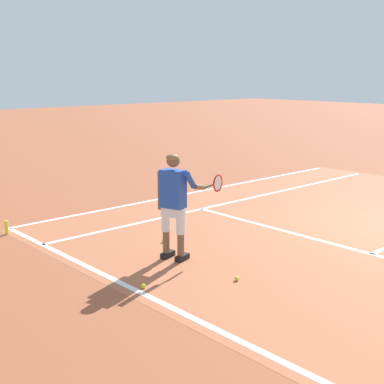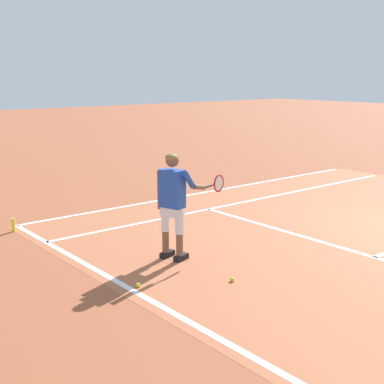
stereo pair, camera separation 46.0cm
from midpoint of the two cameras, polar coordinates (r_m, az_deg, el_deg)
line_baseline at (r=6.63m, az=2.13°, el=-13.72°), size 10.98×0.10×0.01m
line_service at (r=9.39m, az=19.99°, el=-6.49°), size 8.23×0.10×0.01m
line_singles_left at (r=12.80m, az=7.24°, el=-0.90°), size 0.10×10.20×0.01m
line_doubles_left at (r=13.76m, az=3.11°, el=0.11°), size 0.10×10.20×0.01m
tennis_player at (r=8.50m, az=-0.39°, el=-0.74°), size 0.59×1.21×1.71m
tennis_ball_near_feet at (r=7.88m, az=5.95°, el=-9.17°), size 0.07×0.07×0.07m
tennis_ball_by_baseline at (r=9.60m, az=-1.45°, el=-5.12°), size 0.07×0.07×0.07m
tennis_ball_mid_court at (r=7.67m, az=-3.97°, el=-9.77°), size 0.07×0.07×0.07m
water_bottle at (r=10.68m, az=-17.13°, el=-3.33°), size 0.07×0.07×0.26m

